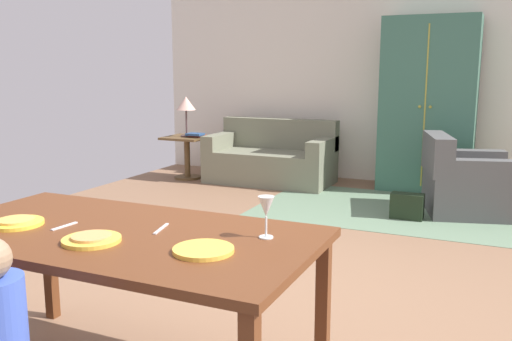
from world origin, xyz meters
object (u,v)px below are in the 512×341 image
object	(u,v)px
armoire	(428,105)
book_upper	(195,134)
plate_near_woman	(203,250)
plate_near_child	(92,240)
handbag	(407,206)
couch	(272,159)
wine_glass	(266,208)
table_lamp	(186,105)
book_lower	(197,136)
armchair	(465,183)
side_table	(187,151)
plate_near_man	(16,223)
dining_table	(119,245)

from	to	relation	value
armoire	book_upper	world-z (taller)	armoire
plate_near_woman	book_upper	distance (m)	5.29
plate_near_child	handbag	bearing A→B (deg)	78.85
couch	wine_glass	bearing A→B (deg)	-67.69
couch	handbag	size ratio (longest dim) A/B	5.06
plate_near_woman	armoire	size ratio (longest dim) A/B	0.12
table_lamp	book_lower	bearing A→B (deg)	8.61
armchair	side_table	bearing A→B (deg)	173.43
table_lamp	armchair	bearing A→B (deg)	-6.57
plate_near_child	side_table	distance (m)	5.24
plate_near_woman	couch	xyz separation A→B (m)	(-1.72, 4.84, -0.46)
armchair	handbag	size ratio (longest dim) A/B	3.30
side_table	table_lamp	bearing A→B (deg)	90.00
side_table	book_upper	xyz separation A→B (m)	(0.15, -0.04, 0.24)
side_table	wine_glass	bearing A→B (deg)	-54.96
wine_glass	table_lamp	distance (m)	5.25
armchair	side_table	world-z (taller)	armchair
plate_near_woman	side_table	distance (m)	5.41
plate_near_man	armchair	world-z (taller)	armchair
wine_glass	handbag	size ratio (longest dim) A/B	0.58
handbag	plate_near_child	bearing A→B (deg)	-101.15
plate_near_man	wine_glass	size ratio (longest dim) A/B	1.34
side_table	book_lower	distance (m)	0.26
armchair	plate_near_man	bearing A→B (deg)	-112.58
dining_table	plate_near_man	distance (m)	0.52
plate_near_man	book_upper	xyz separation A→B (m)	(-1.71, 4.56, -0.15)
plate_near_child	armchair	distance (m)	4.45
dining_table	armoire	world-z (taller)	armoire
wine_glass	armoire	xyz separation A→B (m)	(0.05, 4.86, 0.16)
dining_table	wine_glass	distance (m)	0.71
dining_table	table_lamp	world-z (taller)	table_lamp
armchair	armoire	size ratio (longest dim) A/B	0.50
dining_table	side_table	distance (m)	5.07
dining_table	couch	xyz separation A→B (m)	(-1.21, 4.74, -0.39)
wine_glass	handbag	bearing A→B (deg)	88.57
dining_table	armoire	xyz separation A→B (m)	(0.71, 5.04, 0.36)
armchair	handbag	bearing A→B (deg)	-135.72
armoire	book_upper	xyz separation A→B (m)	(-2.92, -0.60, -0.43)
wine_glass	book_lower	xyz separation A→B (m)	(-2.87, 4.32, -0.30)
couch	armchair	world-z (taller)	same
book_lower	book_upper	distance (m)	0.06
armoire	plate_near_child	bearing A→B (deg)	-97.75
plate_near_child	book_lower	world-z (taller)	plate_near_child
book_upper	armchair	bearing A→B (deg)	-6.28
handbag	dining_table	bearing A→B (deg)	-101.69
couch	handbag	distance (m)	2.28
couch	armchair	distance (m)	2.54
side_table	plate_near_man	bearing A→B (deg)	-68.00
plate_near_man	dining_table	bearing A→B (deg)	13.47
armoire	side_table	bearing A→B (deg)	-169.61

